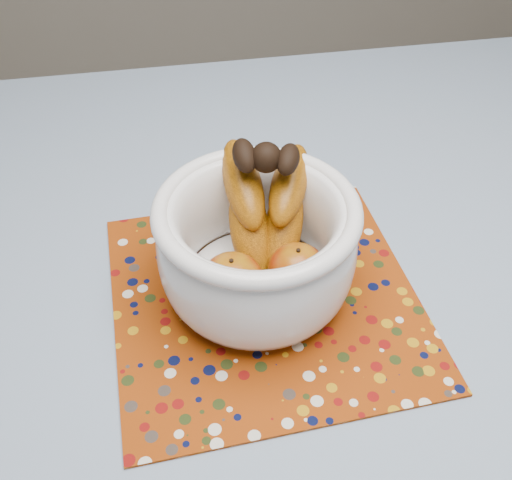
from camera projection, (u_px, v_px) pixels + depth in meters
table at (325, 344)px, 0.80m from camera, size 1.20×1.20×0.75m
tablecloth at (330, 305)px, 0.75m from camera, size 1.32×1.32×0.01m
placemat at (265, 298)px, 0.75m from camera, size 0.39×0.39×0.00m
fruit_bowl at (262, 235)px, 0.70m from camera, size 0.24×0.25×0.19m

